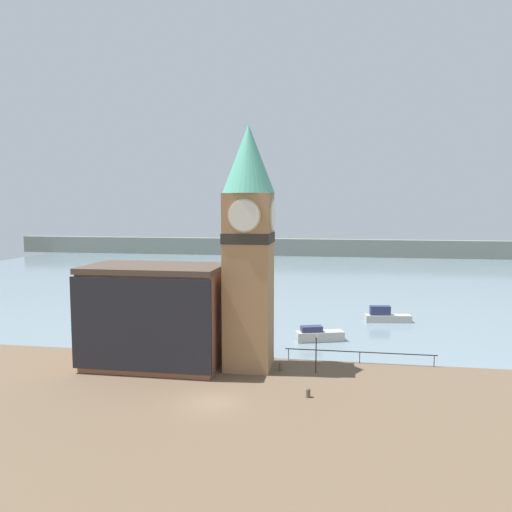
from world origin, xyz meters
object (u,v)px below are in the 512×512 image
object	(u,v)px
pier_building	(155,315)
lamp_post	(316,345)
boat_far	(386,316)
mooring_bollard_far	(308,392)
boat_near	(319,335)
mooring_bollard_near	(281,366)
clock_tower	(249,241)

from	to	relation	value
pier_building	lamp_post	bearing A→B (deg)	0.55
boat_far	mooring_bollard_far	size ratio (longest dim) A/B	7.96
boat_near	mooring_bollard_near	world-z (taller)	boat_near
lamp_post	mooring_bollard_far	bearing A→B (deg)	-93.32
clock_tower	boat_far	world-z (taller)	clock_tower
mooring_bollard_near	mooring_bollard_far	bearing A→B (deg)	-64.49
boat_near	mooring_bollard_near	size ratio (longest dim) A/B	6.52
boat_near	mooring_bollard_far	world-z (taller)	boat_near
pier_building	mooring_bollard_near	xyz separation A→B (m)	(11.50, 0.25, -4.16)
pier_building	boat_near	bearing A→B (deg)	36.44
clock_tower	lamp_post	xyz separation A→B (m)	(6.02, -0.55, -8.96)
boat_far	clock_tower	bearing A→B (deg)	-131.79
mooring_bollard_near	clock_tower	bearing A→B (deg)	171.50
mooring_bollard_near	boat_near	bearing A→B (deg)	74.29
mooring_bollard_far	boat_far	bearing A→B (deg)	72.93
pier_building	boat_near	world-z (taller)	pier_building
pier_building	mooring_bollard_far	xyz separation A→B (m)	(14.26, -5.55, -4.22)
boat_far	boat_near	bearing A→B (deg)	-135.20
pier_building	mooring_bollard_far	world-z (taller)	pier_building
boat_far	mooring_bollard_far	distance (m)	27.78
boat_near	lamp_post	world-z (taller)	lamp_post
boat_near	lamp_post	distance (m)	10.66
clock_tower	boat_far	distance (m)	26.80
boat_far	mooring_bollard_near	xyz separation A→B (m)	(-10.92, -20.75, -0.29)
pier_building	boat_far	world-z (taller)	pier_building
lamp_post	boat_far	bearing A→B (deg)	69.44
pier_building	lamp_post	size ratio (longest dim) A/B	3.57
pier_building	boat_near	size ratio (longest dim) A/B	2.32
clock_tower	mooring_bollard_near	size ratio (longest dim) A/B	26.31
mooring_bollard_far	pier_building	bearing A→B (deg)	158.74
mooring_bollard_far	clock_tower	bearing A→B (deg)	132.39
boat_far	mooring_bollard_near	world-z (taller)	boat_far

